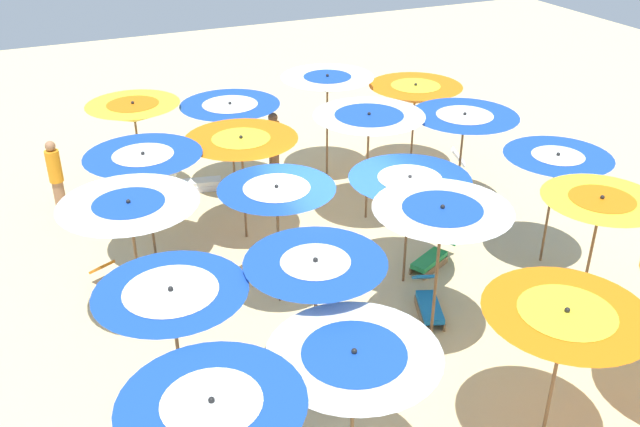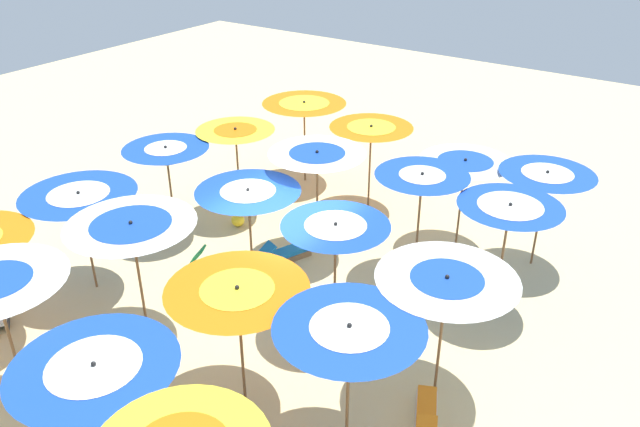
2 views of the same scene
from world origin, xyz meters
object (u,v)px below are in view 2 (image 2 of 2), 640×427
(beach_umbrella_17, at_px, (167,157))
(beach_ball, at_px, (238,220))
(beach_umbrella_19, at_px, (304,108))
(beach_umbrella_1, at_px, (349,336))
(beach_umbrella_11, at_px, (132,231))
(beach_umbrella_3, at_px, (509,213))
(beach_umbrella_9, at_px, (465,168))
(lounger_3, at_px, (286,252))
(beach_umbrella_5, at_px, (96,375))
(beach_umbrella_6, at_px, (238,300))
(beach_umbrella_2, at_px, (446,290))
(beach_umbrella_7, at_px, (335,235))
(beach_umbrella_12, at_px, (248,198))
(beach_umbrella_14, at_px, (371,134))
(beachgoer_0, at_px, (72,395))
(beach_umbrella_8, at_px, (422,183))
(beach_umbrella_4, at_px, (546,181))
(beach_umbrella_13, at_px, (317,162))
(beach_umbrella_18, at_px, (236,136))
(beach_umbrella_16, at_px, (80,201))
(lounger_2, at_px, (426,414))
(lounger_4, at_px, (220,265))

(beach_umbrella_17, xyz_separation_m, beach_ball, (-1.00, -1.14, -1.86))
(beach_umbrella_19, bearing_deg, beach_umbrella_1, 129.55)
(beach_umbrella_1, relative_size, beach_umbrella_11, 0.95)
(beach_umbrella_3, xyz_separation_m, beach_umbrella_9, (1.66, -1.85, -0.18))
(beach_umbrella_1, distance_m, lounger_3, 5.72)
(beach_umbrella_5, bearing_deg, beach_umbrella_6, -102.25)
(beach_umbrella_2, bearing_deg, beach_umbrella_7, -10.52)
(beach_umbrella_2, xyz_separation_m, beach_umbrella_11, (5.18, 1.73, 0.17))
(beach_umbrella_12, bearing_deg, beach_ball, -41.37)
(beach_umbrella_14, height_order, beachgoer_0, beach_umbrella_14)
(beach_umbrella_8, xyz_separation_m, beach_umbrella_17, (5.58, 1.72, -0.16))
(beach_umbrella_2, xyz_separation_m, beach_umbrella_4, (-0.06, -4.83, 0.01))
(beach_umbrella_1, xyz_separation_m, beach_umbrella_4, (-0.67, -6.68, -0.03))
(beach_umbrella_9, xyz_separation_m, beach_umbrella_13, (2.51, 2.11, 0.29))
(beach_umbrella_17, bearing_deg, beach_umbrella_19, -100.70)
(beach_umbrella_14, relative_size, beach_umbrella_17, 1.00)
(beach_umbrella_18, xyz_separation_m, lounger_3, (-2.34, 1.13, -1.90))
(beach_umbrella_9, xyz_separation_m, beach_umbrella_14, (2.67, -0.45, 0.08))
(beach_umbrella_4, distance_m, beach_umbrella_14, 4.42)
(beach_umbrella_17, relative_size, beach_ball, 7.01)
(beach_umbrella_3, relative_size, beach_umbrella_19, 1.01)
(beach_umbrella_18, distance_m, beachgoer_0, 7.76)
(beach_umbrella_9, bearing_deg, beach_umbrella_7, 81.02)
(beach_umbrella_12, height_order, beach_umbrella_19, beach_umbrella_19)
(beach_umbrella_7, relative_size, beach_umbrella_19, 0.98)
(beach_umbrella_1, relative_size, beach_umbrella_12, 1.05)
(beach_umbrella_4, xyz_separation_m, beach_umbrella_18, (6.97, 1.86, 0.06))
(beach_umbrella_7, xyz_separation_m, beach_umbrella_16, (4.89, 1.74, -0.02))
(beach_umbrella_13, height_order, lounger_2, beach_umbrella_13)
(beach_umbrella_12, height_order, lounger_4, beach_umbrella_12)
(beach_umbrella_6, bearing_deg, beach_umbrella_11, -5.62)
(beach_umbrella_9, bearing_deg, beach_umbrella_4, -173.75)
(beach_umbrella_9, distance_m, beach_umbrella_17, 6.73)
(beach_ball, bearing_deg, beach_umbrella_3, -176.56)
(beach_umbrella_2, height_order, beach_umbrella_16, beach_umbrella_2)
(beach_umbrella_9, distance_m, lounger_4, 5.80)
(beach_umbrella_11, height_order, lounger_4, beach_umbrella_11)
(beach_umbrella_14, height_order, beach_umbrella_18, beach_umbrella_18)
(beach_umbrella_8, bearing_deg, lounger_4, 34.53)
(beach_umbrella_6, bearing_deg, lounger_4, -41.45)
(beach_umbrella_16, xyz_separation_m, beachgoer_0, (-3.25, 2.82, -1.08))
(beach_umbrella_6, height_order, lounger_3, beach_umbrella_6)
(beach_umbrella_18, bearing_deg, lounger_4, 121.72)
(beach_umbrella_4, distance_m, lounger_4, 7.18)
(beach_umbrella_6, relative_size, beach_umbrella_9, 1.02)
(beach_umbrella_11, relative_size, lounger_4, 2.03)
(beach_umbrella_13, height_order, beach_umbrella_19, beach_umbrella_13)
(beach_umbrella_2, relative_size, lounger_2, 1.62)
(beach_umbrella_5, relative_size, lounger_2, 1.57)
(beach_umbrella_11, height_order, lounger_2, beach_umbrella_11)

